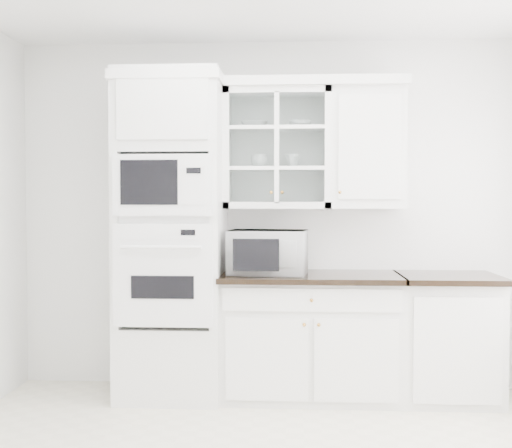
{
  "coord_description": "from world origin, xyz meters",
  "views": [
    {
      "loc": [
        0.16,
        -3.29,
        1.45
      ],
      "look_at": [
        -0.1,
        1.05,
        1.3
      ],
      "focal_mm": 45.0,
      "sensor_mm": 36.0,
      "label": 1
    }
  ],
  "objects": [
    {
      "name": "countertop_microwave",
      "position": [
        -0.03,
        1.4,
        1.08
      ],
      "size": [
        0.6,
        0.52,
        0.32
      ],
      "primitive_type": "imported",
      "rotation": [
        0.0,
        0.0,
        3.03
      ],
      "color": "white",
      "rests_on": "base_cabinet_run"
    },
    {
      "name": "base_cabinet_run",
      "position": [
        0.28,
        1.45,
        0.46
      ],
      "size": [
        1.32,
        0.67,
        0.92
      ],
      "color": "white",
      "rests_on": "ground"
    },
    {
      "name": "oven_column",
      "position": [
        -0.75,
        1.42,
        1.2
      ],
      "size": [
        0.76,
        0.68,
        2.4
      ],
      "color": "white",
      "rests_on": "ground"
    },
    {
      "name": "extra_base_cabinet",
      "position": [
        1.28,
        1.45,
        0.46
      ],
      "size": [
        0.72,
        0.67,
        0.92
      ],
      "color": "white",
      "rests_on": "ground"
    },
    {
      "name": "bowl_a",
      "position": [
        -0.15,
        1.57,
        2.03
      ],
      "size": [
        0.22,
        0.22,
        0.05
      ],
      "primitive_type": "imported",
      "rotation": [
        0.0,
        0.0,
        -0.09
      ],
      "color": "white",
      "rests_on": "upper_cabinet_glass"
    },
    {
      "name": "upper_cabinet_glass",
      "position": [
        0.03,
        1.58,
        1.85
      ],
      "size": [
        0.8,
        0.33,
        0.9
      ],
      "color": "white",
      "rests_on": "room_shell"
    },
    {
      "name": "bowl_b",
      "position": [
        0.2,
        1.58,
        2.04
      ],
      "size": [
        0.2,
        0.2,
        0.05
      ],
      "primitive_type": "imported",
      "rotation": [
        0.0,
        0.0,
        -0.24
      ],
      "color": "white",
      "rests_on": "upper_cabinet_glass"
    },
    {
      "name": "cup_a",
      "position": [
        -0.11,
        1.57,
        1.76
      ],
      "size": [
        0.15,
        0.15,
        0.1
      ],
      "primitive_type": "imported",
      "rotation": [
        0.0,
        0.0,
        -0.22
      ],
      "color": "white",
      "rests_on": "upper_cabinet_glass"
    },
    {
      "name": "crown_molding",
      "position": [
        -0.07,
        1.56,
        2.33
      ],
      "size": [
        2.14,
        0.38,
        0.07
      ],
      "primitive_type": "cube",
      "color": "white",
      "rests_on": "room_shell"
    },
    {
      "name": "upper_cabinet_solid",
      "position": [
        0.71,
        1.58,
        1.85
      ],
      "size": [
        0.55,
        0.33,
        0.9
      ],
      "primitive_type": "cube",
      "color": "white",
      "rests_on": "room_shell"
    },
    {
      "name": "room_shell",
      "position": [
        0.0,
        0.43,
        1.78
      ],
      "size": [
        4.0,
        3.5,
        2.7
      ],
      "color": "white",
      "rests_on": "ground"
    },
    {
      "name": "cup_b",
      "position": [
        0.15,
        1.59,
        1.76
      ],
      "size": [
        0.14,
        0.14,
        0.1
      ],
      "primitive_type": "imported",
      "rotation": [
        0.0,
        0.0,
        0.31
      ],
      "color": "white",
      "rests_on": "upper_cabinet_glass"
    }
  ]
}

